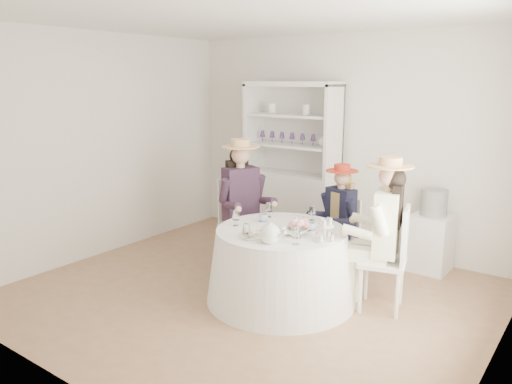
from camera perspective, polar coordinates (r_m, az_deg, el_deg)
The scene contains 23 objects.
ground at distance 5.19m, azimuth -0.66°, elevation -11.58°, with size 4.50×4.50×0.00m, color #886244.
ceiling at distance 4.77m, azimuth -0.75°, elevation 19.51°, with size 4.50×4.50×0.00m, color white.
wall_back at distance 6.49m, azimuth 9.97°, elevation 5.57°, with size 4.50×4.50×0.00m, color white.
wall_front at distance 3.44m, azimuth -21.06°, elevation -1.33°, with size 4.50×4.50×0.00m, color white.
wall_left at distance 6.39m, azimuth -17.15°, elevation 5.08°, with size 4.50×4.50×0.00m, color white.
wall_right at distance 3.91m, azimuth 26.71°, elevation -0.24°, with size 4.50×4.50×0.00m, color white.
tea_table at distance 4.95m, azimuth 2.87°, elevation -8.34°, with size 1.46×1.46×0.73m.
hutch at distance 6.62m, azimuth 4.15°, elevation 0.62°, with size 1.32×0.64×2.12m.
side_table at distance 6.03m, azimuth 19.34°, elevation -5.51°, with size 0.42×0.42×0.65m, color silver.
hatbox at distance 5.90m, azimuth 19.67°, elevation -1.14°, with size 0.29×0.29×0.29m, color black.
guest_left at distance 5.63m, azimuth -1.64°, elevation -0.57°, with size 0.63×0.57×1.49m.
guest_mid at distance 5.56m, azimuth 9.50°, elevation -2.38°, with size 0.47×0.51×1.24m.
guest_right at distance 4.75m, azimuth 14.43°, elevation -3.72°, with size 0.59×0.55×1.46m.
spare_chair at distance 5.98m, azimuth -1.18°, elevation -2.91°, with size 0.43×0.43×0.98m.
teacup_a at distance 5.05m, azimuth 0.83°, elevation -3.05°, with size 0.09×0.09×0.07m, color white.
teacup_b at distance 5.03m, azimuth 5.22°, elevation -3.27°, with size 0.07×0.07×0.06m, color white.
teacup_c at distance 4.79m, azimuth 6.28°, elevation -4.02°, with size 0.09×0.09×0.07m, color white.
flower_bowl at distance 4.65m, azimuth 4.55°, elevation -4.57°, with size 0.24×0.24×0.06m, color white.
flower_arrangement at distance 4.70m, azimuth 4.98°, elevation -3.74°, with size 0.18×0.17×0.07m.
table_teapot at distance 4.41m, azimuth 1.63°, elevation -4.80°, with size 0.26×0.19×0.20m.
sandwich_plate at distance 4.60m, azimuth -0.54°, elevation -4.94°, with size 0.25×0.25×0.06m.
cupcake_stand at distance 4.51m, azimuth 7.87°, elevation -4.65°, with size 0.21×0.21×0.20m.
stemware_set at distance 4.81m, azimuth 2.92°, elevation -3.43°, with size 0.95×0.99×0.15m.
Camera 1 is at (2.84, -3.79, 2.13)m, focal length 35.00 mm.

